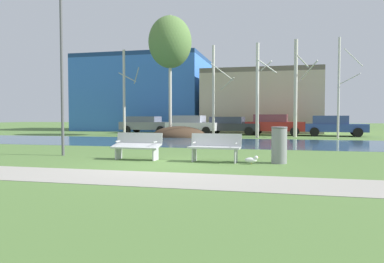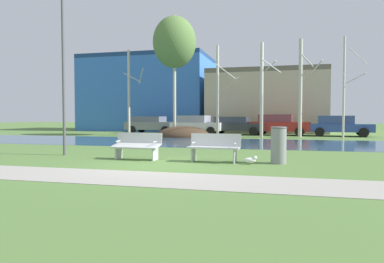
# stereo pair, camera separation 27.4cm
# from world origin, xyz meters

# --- Properties ---
(ground_plane) EXTENTS (120.00, 120.00, 0.00)m
(ground_plane) POSITION_xyz_m (0.00, 10.00, 0.00)
(ground_plane) COLOR #517538
(paved_path_strip) EXTENTS (60.00, 1.87, 0.01)m
(paved_path_strip) POSITION_xyz_m (0.00, -2.16, 0.01)
(paved_path_strip) COLOR #9E998E
(paved_path_strip) RESTS_ON ground
(river_band) EXTENTS (80.00, 7.16, 0.01)m
(river_band) POSITION_xyz_m (0.00, 9.24, 0.00)
(river_band) COLOR #33516B
(river_band) RESTS_ON ground
(soil_mound) EXTENTS (3.91, 2.91, 1.47)m
(soil_mound) POSITION_xyz_m (-3.41, 14.12, 0.00)
(soil_mound) COLOR #423021
(soil_mound) RESTS_ON ground
(bench_left) EXTENTS (1.63, 0.65, 0.87)m
(bench_left) POSITION_xyz_m (-1.28, 1.13, 0.47)
(bench_left) COLOR #B2B5B7
(bench_left) RESTS_ON ground
(bench_right) EXTENTS (1.63, 0.65, 0.87)m
(bench_right) POSITION_xyz_m (1.29, 1.13, 0.47)
(bench_right) COLOR #B2B5B7
(bench_right) RESTS_ON ground
(trash_bin) EXTENTS (0.48, 0.48, 1.10)m
(trash_bin) POSITION_xyz_m (3.22, 1.24, 0.57)
(trash_bin) COLOR gray
(trash_bin) RESTS_ON ground
(seagull) EXTENTS (0.43, 0.16, 0.26)m
(seagull) POSITION_xyz_m (2.43, 0.83, 0.13)
(seagull) COLOR white
(seagull) RESTS_ON ground
(streetlamp) EXTENTS (0.32, 0.32, 6.25)m
(streetlamp) POSITION_xyz_m (-4.34, 1.67, 4.08)
(streetlamp) COLOR #4C4C51
(streetlamp) RESTS_ON ground
(birch_far_left) EXTENTS (1.36, 2.24, 6.36)m
(birch_far_left) POSITION_xyz_m (-7.89, 15.09, 3.25)
(birch_far_left) COLOR #BCB7A8
(birch_far_left) RESTS_ON ground
(birch_left) EXTENTS (3.10, 3.10, 8.65)m
(birch_left) POSITION_xyz_m (-4.32, 15.04, 6.72)
(birch_left) COLOR #BCB7A8
(birch_left) RESTS_ON ground
(birch_center_left) EXTENTS (1.55, 2.82, 6.24)m
(birch_center_left) POSITION_xyz_m (-0.98, 14.38, 3.19)
(birch_center_left) COLOR beige
(birch_center_left) RESTS_ON ground
(birch_center) EXTENTS (1.36, 2.18, 6.27)m
(birch_center) POSITION_xyz_m (1.95, 14.35, 3.22)
(birch_center) COLOR beige
(birch_center) RESTS_ON ground
(birch_center_right) EXTENTS (1.54, 2.23, 6.59)m
(birch_center_right) POSITION_xyz_m (4.45, 15.42, 3.38)
(birch_center_right) COLOR #BCB7A8
(birch_center_right) RESTS_ON ground
(birch_right) EXTENTS (1.45, 2.62, 6.41)m
(birch_right) POSITION_xyz_m (7.04, 14.45, 3.29)
(birch_right) COLOR beige
(birch_right) RESTS_ON ground
(parked_van_nearest_grey) EXTENTS (4.69, 2.27, 1.41)m
(parked_van_nearest_grey) POSITION_xyz_m (-7.31, 18.27, 0.76)
(parked_van_nearest_grey) COLOR slate
(parked_van_nearest_grey) RESTS_ON ground
(parked_sedan_second_white) EXTENTS (4.19, 2.37, 1.48)m
(parked_sedan_second_white) POSITION_xyz_m (-3.28, 17.51, 0.78)
(parked_sedan_second_white) COLOR silver
(parked_sedan_second_white) RESTS_ON ground
(parked_hatch_third_dark) EXTENTS (4.63, 2.40, 1.38)m
(parked_hatch_third_dark) POSITION_xyz_m (-0.28, 17.79, 0.74)
(parked_hatch_third_dark) COLOR #282B30
(parked_hatch_third_dark) RESTS_ON ground
(parked_wagon_fourth_red) EXTENTS (4.45, 2.33, 1.56)m
(parked_wagon_fourth_red) POSITION_xyz_m (3.01, 17.78, 0.82)
(parked_wagon_fourth_red) COLOR maroon
(parked_wagon_fourth_red) RESTS_ON ground
(parked_suv_fifth_blue) EXTENTS (4.39, 2.37, 1.47)m
(parked_suv_fifth_blue) POSITION_xyz_m (7.16, 17.45, 0.77)
(parked_suv_fifth_blue) COLOR #2D4793
(parked_suv_fifth_blue) RESTS_ON ground
(building_blue_store) EXTENTS (12.48, 8.59, 7.45)m
(building_blue_store) POSITION_xyz_m (-10.13, 25.35, 3.73)
(building_blue_store) COLOR #3870C6
(building_blue_store) RESTS_ON ground
(building_beige_block) EXTENTS (10.02, 8.76, 5.46)m
(building_beige_block) POSITION_xyz_m (1.84, 24.12, 2.73)
(building_beige_block) COLOR #BCAD8E
(building_beige_block) RESTS_ON ground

